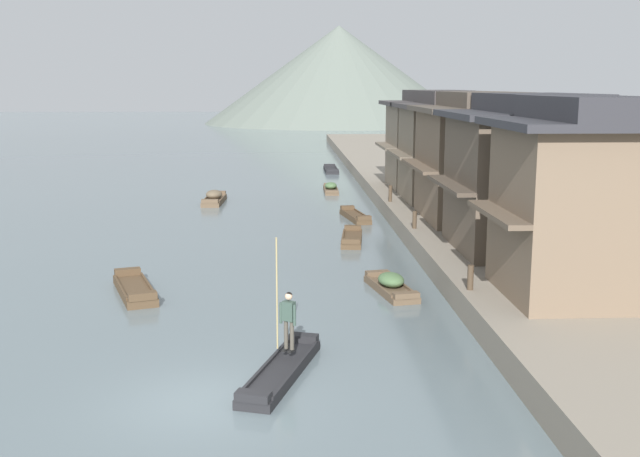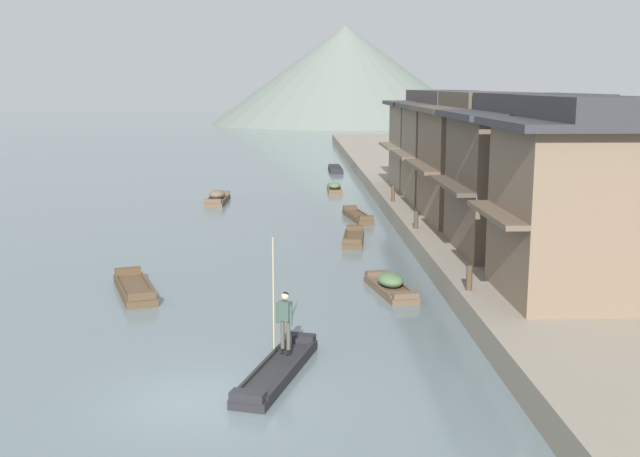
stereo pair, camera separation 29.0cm
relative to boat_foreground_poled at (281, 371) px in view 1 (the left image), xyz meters
name	(u,v)px [view 1 (the left image)]	position (x,y,z in m)	size (l,w,h in m)	color
ground_plane	(203,403)	(-1.83, -1.56, -0.15)	(400.00, 400.00, 0.00)	slate
riverbank_right	(516,196)	(14.69, 28.44, 0.30)	(18.00, 110.00, 0.89)	gray
boat_foreground_poled	(281,371)	(0.00, 0.00, 0.00)	(2.20, 4.62, 0.44)	#232326
boatman_person	(288,314)	(0.19, 0.70, 1.30)	(0.52, 0.37, 3.04)	black
boat_moored_nearest	(135,289)	(-5.24, 8.04, 0.03)	(2.27, 4.07, 0.54)	brown
boat_moored_second	(214,198)	(-4.36, 29.40, 0.16)	(1.31, 4.05, 0.82)	brown
boat_moored_third	(355,216)	(4.02, 23.09, 0.02)	(1.49, 3.97, 0.48)	brown
boat_moored_far	(391,285)	(3.92, 7.91, 0.12)	(1.64, 3.59, 0.71)	brown
boat_midriver_drifting	(331,188)	(3.33, 34.30, 0.08)	(1.00, 4.16, 0.65)	brown
boat_midriver_upstream	(352,238)	(3.29, 16.89, 0.02)	(1.33, 3.77, 0.49)	brown
boat_upstream_distant	(331,170)	(4.10, 46.80, -0.01)	(1.11, 4.67, 0.43)	#232326
house_waterfront_nearest	(580,200)	(9.12, 4.09, 3.76)	(5.54, 5.61, 6.14)	#75604C
house_waterfront_second	(533,174)	(9.88, 10.86, 3.74)	(7.05, 6.56, 6.14)	brown
house_waterfront_tall	(480,158)	(9.55, 17.91, 3.74)	(6.39, 7.14, 6.14)	#75604C
house_waterfront_narrow	(448,147)	(9.41, 24.36, 3.75)	(6.12, 6.27, 6.14)	#7F705B
house_waterfront_far	(435,140)	(9.78, 30.17, 3.74)	(6.86, 6.31, 6.14)	gray
mooring_post_dock_near	(470,277)	(6.04, 4.90, 1.14)	(0.20, 0.20, 0.81)	#473828
mooring_post_dock_mid	(415,220)	(6.04, 15.52, 1.14)	(0.20, 0.20, 0.79)	#473828
mooring_post_dock_far	(390,193)	(6.04, 23.66, 1.20)	(0.20, 0.20, 0.92)	#473828
hill_far_west	(339,75)	(10.71, 131.92, 9.16)	(52.21, 52.21, 18.60)	slate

